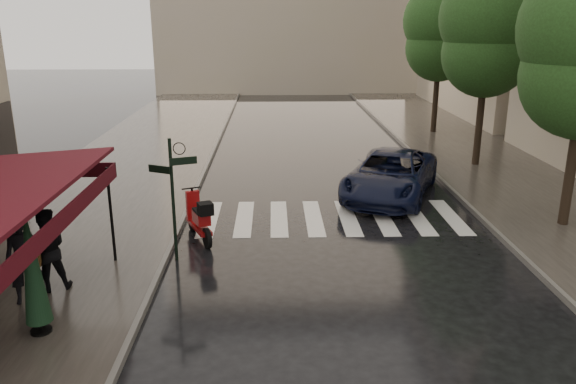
{
  "coord_description": "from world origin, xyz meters",
  "views": [
    {
      "loc": [
        1.23,
        -10.01,
        5.76
      ],
      "look_at": [
        1.62,
        4.15,
        1.4
      ],
      "focal_mm": 35.0,
      "sensor_mm": 36.0,
      "label": 1
    }
  ],
  "objects_px": {
    "pedestrian_with_umbrella": "(18,225)",
    "scooter": "(200,219)",
    "parasol_back": "(32,264)",
    "pedestrian_terrace": "(46,250)",
    "parked_car": "(391,174)"
  },
  "relations": [
    {
      "from": "scooter",
      "to": "parked_car",
      "type": "xyz_separation_m",
      "value": [
        5.97,
        3.82,
        0.16
      ]
    },
    {
      "from": "pedestrian_with_umbrella",
      "to": "parasol_back",
      "type": "relative_size",
      "value": 0.99
    },
    {
      "from": "pedestrian_with_umbrella",
      "to": "parasol_back",
      "type": "xyz_separation_m",
      "value": [
        0.73,
        -1.24,
        -0.32
      ]
    },
    {
      "from": "parasol_back",
      "to": "scooter",
      "type": "bearing_deg",
      "value": 63.8
    },
    {
      "from": "pedestrian_terrace",
      "to": "scooter",
      "type": "relative_size",
      "value": 1.0
    },
    {
      "from": "pedestrian_with_umbrella",
      "to": "scooter",
      "type": "height_order",
      "value": "pedestrian_with_umbrella"
    },
    {
      "from": "parked_car",
      "to": "parasol_back",
      "type": "xyz_separation_m",
      "value": [
        -8.37,
        -8.7,
        0.75
      ]
    },
    {
      "from": "pedestrian_with_umbrella",
      "to": "parasol_back",
      "type": "height_order",
      "value": "parasol_back"
    },
    {
      "from": "pedestrian_with_umbrella",
      "to": "pedestrian_terrace",
      "type": "relative_size",
      "value": 1.39
    },
    {
      "from": "scooter",
      "to": "parasol_back",
      "type": "distance_m",
      "value": 5.51
    },
    {
      "from": "parasol_back",
      "to": "pedestrian_with_umbrella",
      "type": "bearing_deg",
      "value": 120.5
    },
    {
      "from": "pedestrian_with_umbrella",
      "to": "pedestrian_terrace",
      "type": "distance_m",
      "value": 0.99
    },
    {
      "from": "parked_car",
      "to": "scooter",
      "type": "bearing_deg",
      "value": -124.49
    },
    {
      "from": "scooter",
      "to": "parasol_back",
      "type": "xyz_separation_m",
      "value": [
        -2.4,
        -4.87,
        0.91
      ]
    },
    {
      "from": "pedestrian_with_umbrella",
      "to": "scooter",
      "type": "relative_size",
      "value": 1.39
    }
  ]
}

